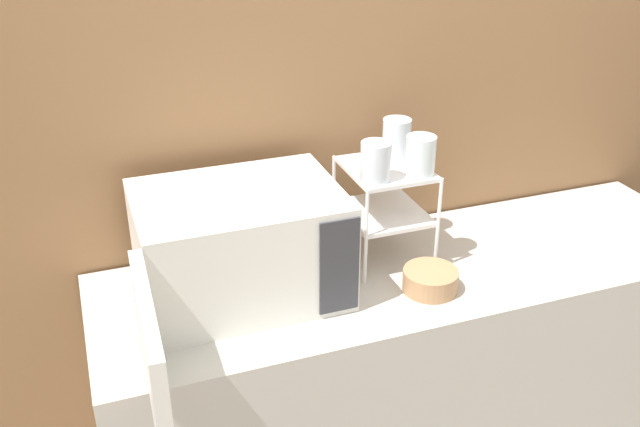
{
  "coord_description": "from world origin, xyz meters",
  "views": [
    {
      "loc": [
        -0.88,
        -1.28,
        2.01
      ],
      "look_at": [
        -0.3,
        0.31,
        1.15
      ],
      "focal_mm": 40.0,
      "sensor_mm": 36.0,
      "label": 1
    }
  ],
  "objects_px": {
    "microwave": "(236,250)",
    "glass_front_left": "(376,162)",
    "glass_back_right": "(397,137)",
    "dish_rack": "(385,193)",
    "glass_front_right": "(421,155)",
    "bowl": "(430,280)"
  },
  "relations": [
    {
      "from": "glass_front_right",
      "to": "bowl",
      "type": "bearing_deg",
      "value": -98.56
    },
    {
      "from": "dish_rack",
      "to": "glass_front_right",
      "type": "relative_size",
      "value": 2.66
    },
    {
      "from": "microwave",
      "to": "dish_rack",
      "type": "height_order",
      "value": "microwave"
    },
    {
      "from": "glass_front_right",
      "to": "bowl",
      "type": "relative_size",
      "value": 0.71
    },
    {
      "from": "microwave",
      "to": "glass_back_right",
      "type": "xyz_separation_m",
      "value": [
        0.52,
        0.15,
        0.19
      ]
    },
    {
      "from": "glass_front_left",
      "to": "microwave",
      "type": "bearing_deg",
      "value": -179.25
    },
    {
      "from": "glass_back_right",
      "to": "glass_front_right",
      "type": "relative_size",
      "value": 1.0
    },
    {
      "from": "microwave",
      "to": "bowl",
      "type": "distance_m",
      "value": 0.53
    },
    {
      "from": "microwave",
      "to": "glass_front_right",
      "type": "height_order",
      "value": "glass_front_right"
    },
    {
      "from": "bowl",
      "to": "dish_rack",
      "type": "bearing_deg",
      "value": 101.93
    },
    {
      "from": "microwave",
      "to": "bowl",
      "type": "xyz_separation_m",
      "value": [
        0.5,
        -0.14,
        -0.12
      ]
    },
    {
      "from": "microwave",
      "to": "bowl",
      "type": "relative_size",
      "value": 5.26
    },
    {
      "from": "glass_front_left",
      "to": "bowl",
      "type": "xyz_separation_m",
      "value": [
        0.11,
        -0.14,
        -0.31
      ]
    },
    {
      "from": "glass_back_right",
      "to": "bowl",
      "type": "height_order",
      "value": "glass_back_right"
    },
    {
      "from": "glass_front_right",
      "to": "microwave",
      "type": "bearing_deg",
      "value": -179.52
    },
    {
      "from": "microwave",
      "to": "dish_rack",
      "type": "bearing_deg",
      "value": 9.47
    },
    {
      "from": "microwave",
      "to": "dish_rack",
      "type": "xyz_separation_m",
      "value": [
        0.46,
        0.08,
        0.06
      ]
    },
    {
      "from": "microwave",
      "to": "glass_front_left",
      "type": "relative_size",
      "value": 7.39
    },
    {
      "from": "glass_back_right",
      "to": "glass_front_left",
      "type": "bearing_deg",
      "value": -131.94
    },
    {
      "from": "microwave",
      "to": "glass_front_right",
      "type": "bearing_deg",
      "value": 0.48
    },
    {
      "from": "glass_front_left",
      "to": "glass_front_right",
      "type": "height_order",
      "value": "same"
    },
    {
      "from": "glass_front_left",
      "to": "dish_rack",
      "type": "bearing_deg",
      "value": 47.22
    }
  ]
}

